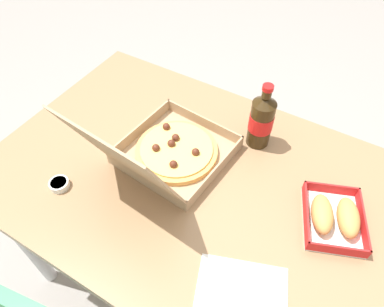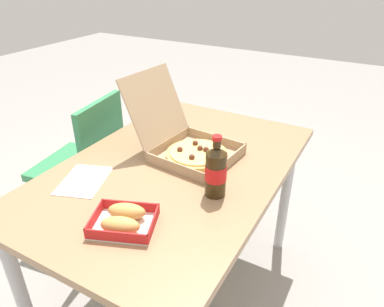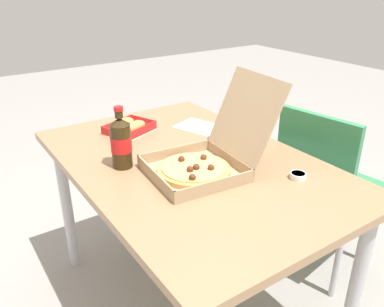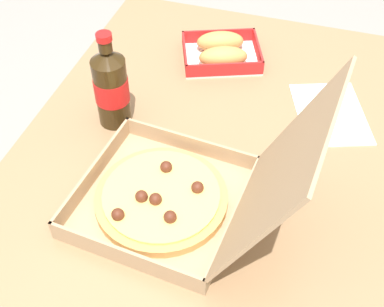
% 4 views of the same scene
% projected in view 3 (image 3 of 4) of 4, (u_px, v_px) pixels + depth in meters
% --- Properties ---
extents(ground_plane, '(10.00, 10.00, 0.00)m').
position_uv_depth(ground_plane, '(190.00, 303.00, 1.75)').
color(ground_plane, gray).
extents(dining_table, '(1.23, 0.81, 0.71)m').
position_uv_depth(dining_table, '(190.00, 179.00, 1.49)').
color(dining_table, '#997551').
rests_on(dining_table, ground_plane).
extents(chair, '(0.45, 0.45, 0.83)m').
position_uv_depth(chair, '(324.00, 183.00, 1.78)').
color(chair, '#338451').
rests_on(chair, ground_plane).
extents(pizza_box_open, '(0.33, 0.45, 0.32)m').
position_uv_depth(pizza_box_open, '(204.00, 160.00, 1.35)').
color(pizza_box_open, tan).
rests_on(pizza_box_open, dining_table).
extents(bread_side_box, '(0.21, 0.23, 0.06)m').
position_uv_depth(bread_side_box, '(129.00, 127.00, 1.70)').
color(bread_side_box, white).
rests_on(bread_side_box, dining_table).
extents(cola_bottle, '(0.07, 0.07, 0.22)m').
position_uv_depth(cola_bottle, '(121.00, 142.00, 1.37)').
color(cola_bottle, '#33230F').
rests_on(cola_bottle, dining_table).
extents(paper_menu, '(0.25, 0.21, 0.00)m').
position_uv_depth(paper_menu, '(200.00, 127.00, 1.76)').
color(paper_menu, white).
rests_on(paper_menu, dining_table).
extents(dipping_sauce_cup, '(0.06, 0.06, 0.02)m').
position_uv_depth(dipping_sauce_cup, '(298.00, 175.00, 1.32)').
color(dipping_sauce_cup, white).
rests_on(dipping_sauce_cup, dining_table).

